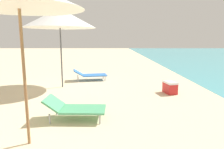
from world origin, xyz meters
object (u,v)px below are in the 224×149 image
at_px(lounger_second_shoreside, 75,108).
at_px(cooler_box, 170,87).
at_px(umbrella_farthest, 60,18).
at_px(lounger_farthest_shoreside, 90,74).

relative_size(lounger_second_shoreside, cooler_box, 2.33).
height_order(umbrella_farthest, lounger_farthest_shoreside, umbrella_farthest).
distance_m(lounger_second_shoreside, cooler_box, 3.58).
height_order(lounger_second_shoreside, lounger_farthest_shoreside, lounger_second_shoreside).
xyz_separation_m(lounger_second_shoreside, umbrella_farthest, (-1.01, 3.15, 2.26)).
bearing_deg(lounger_second_shoreside, cooler_box, 40.12).
bearing_deg(cooler_box, lounger_farthest_shoreside, 142.80).
relative_size(lounger_second_shoreside, umbrella_farthest, 0.46).
bearing_deg(umbrella_farthest, cooler_box, -13.48).
bearing_deg(lounger_farthest_shoreside, lounger_second_shoreside, -99.28).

